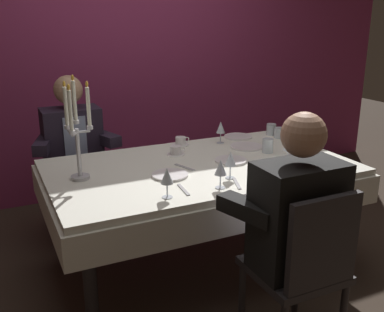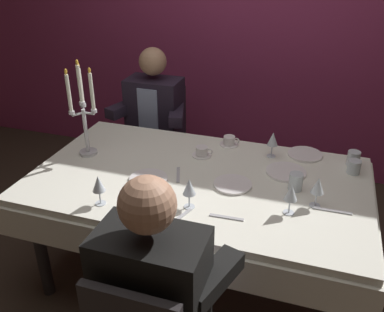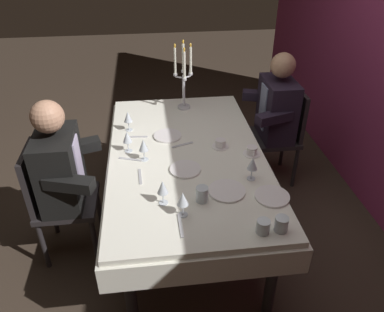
{
  "view_description": "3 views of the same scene",
  "coord_description": "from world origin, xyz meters",
  "px_view_note": "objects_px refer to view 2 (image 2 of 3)",
  "views": [
    {
      "loc": [
        -1.2,
        -2.43,
        1.65
      ],
      "look_at": [
        -0.05,
        0.02,
        0.8
      ],
      "focal_mm": 41.9,
      "sensor_mm": 36.0,
      "label": 1
    },
    {
      "loc": [
        0.61,
        -1.97,
        1.95
      ],
      "look_at": [
        -0.04,
        0.02,
        0.86
      ],
      "focal_mm": 38.97,
      "sensor_mm": 36.0,
      "label": 2
    },
    {
      "loc": [
        2.29,
        -0.24,
        2.21
      ],
      "look_at": [
        0.11,
        0.03,
        0.79
      ],
      "focal_mm": 35.35,
      "sensor_mm": 36.0,
      "label": 3
    }
  ],
  "objects_px": {
    "seated_diner_0": "(155,111)",
    "dining_table": "(198,194)",
    "wine_glass_3": "(318,187)",
    "dinner_plate_2": "(148,179)",
    "wine_glass_5": "(157,195)",
    "dinner_plate_3": "(305,154)",
    "wine_glass_4": "(273,139)",
    "dinner_plate_1": "(233,184)",
    "coffee_cup_1": "(202,152)",
    "dinner_plate_0": "(286,172)",
    "water_tumbler_0": "(296,182)",
    "water_tumbler_1": "(354,167)",
    "wine_glass_0": "(189,187)",
    "seated_diner_1": "(152,291)",
    "coffee_cup_0": "(229,141)",
    "water_tumbler_2": "(353,158)",
    "candelabra": "(84,114)",
    "wine_glass_1": "(291,193)",
    "wine_glass_2": "(99,185)"
  },
  "relations": [
    {
      "from": "dining_table",
      "to": "dinner_plate_2",
      "type": "xyz_separation_m",
      "value": [
        -0.26,
        -0.12,
        0.13
      ]
    },
    {
      "from": "dinner_plate_2",
      "to": "water_tumbler_1",
      "type": "xyz_separation_m",
      "value": [
        1.1,
        0.44,
        0.03
      ]
    },
    {
      "from": "dinner_plate_3",
      "to": "coffee_cup_0",
      "type": "relative_size",
      "value": 1.63
    },
    {
      "from": "water_tumbler_1",
      "to": "dinner_plate_2",
      "type": "bearing_deg",
      "value": -158.1
    },
    {
      "from": "dinner_plate_1",
      "to": "water_tumbler_2",
      "type": "bearing_deg",
      "value": 35.86
    },
    {
      "from": "wine_glass_1",
      "to": "seated_diner_0",
      "type": "bearing_deg",
      "value": 137.14
    },
    {
      "from": "seated_diner_1",
      "to": "dinner_plate_0",
      "type": "bearing_deg",
      "value": 70.47
    },
    {
      "from": "dinner_plate_0",
      "to": "coffee_cup_1",
      "type": "xyz_separation_m",
      "value": [
        -0.53,
        0.06,
        0.02
      ]
    },
    {
      "from": "candelabra",
      "to": "dinner_plate_3",
      "type": "relative_size",
      "value": 2.81
    },
    {
      "from": "dinner_plate_1",
      "to": "water_tumbler_0",
      "type": "height_order",
      "value": "water_tumbler_0"
    },
    {
      "from": "wine_glass_4",
      "to": "wine_glass_3",
      "type": "bearing_deg",
      "value": -58.37
    },
    {
      "from": "wine_glass_5",
      "to": "water_tumbler_0",
      "type": "height_order",
      "value": "wine_glass_5"
    },
    {
      "from": "seated_diner_1",
      "to": "candelabra",
      "type": "bearing_deg",
      "value": 131.47
    },
    {
      "from": "wine_glass_4",
      "to": "water_tumbler_0",
      "type": "bearing_deg",
      "value": -62.76
    },
    {
      "from": "seated_diner_0",
      "to": "dining_table",
      "type": "bearing_deg",
      "value": -54.34
    },
    {
      "from": "wine_glass_3",
      "to": "wine_glass_4",
      "type": "height_order",
      "value": "same"
    },
    {
      "from": "water_tumbler_0",
      "to": "water_tumbler_1",
      "type": "xyz_separation_m",
      "value": [
        0.3,
        0.29,
        -0.01
      ]
    },
    {
      "from": "dinner_plate_2",
      "to": "seated_diner_1",
      "type": "xyz_separation_m",
      "value": [
        0.34,
        -0.77,
        -0.01
      ]
    },
    {
      "from": "wine_glass_4",
      "to": "water_tumbler_1",
      "type": "height_order",
      "value": "wine_glass_4"
    },
    {
      "from": "dinner_plate_0",
      "to": "water_tumbler_1",
      "type": "bearing_deg",
      "value": 18.31
    },
    {
      "from": "dinner_plate_0",
      "to": "seated_diner_0",
      "type": "bearing_deg",
      "value": 148.27
    },
    {
      "from": "wine_glass_5",
      "to": "water_tumbler_0",
      "type": "xyz_separation_m",
      "value": [
        0.62,
        0.45,
        -0.07
      ]
    },
    {
      "from": "water_tumbler_1",
      "to": "dinner_plate_0",
      "type": "bearing_deg",
      "value": -161.69
    },
    {
      "from": "dinner_plate_2",
      "to": "water_tumbler_1",
      "type": "relative_size",
      "value": 2.68
    },
    {
      "from": "wine_glass_1",
      "to": "coffee_cup_0",
      "type": "distance_m",
      "value": 0.81
    },
    {
      "from": "dining_table",
      "to": "seated_diner_0",
      "type": "bearing_deg",
      "value": 125.66
    },
    {
      "from": "dinner_plate_3",
      "to": "wine_glass_4",
      "type": "distance_m",
      "value": 0.24
    },
    {
      "from": "dinner_plate_0",
      "to": "water_tumbler_0",
      "type": "xyz_separation_m",
      "value": [
        0.07,
        -0.17,
        0.04
      ]
    },
    {
      "from": "candelabra",
      "to": "wine_glass_2",
      "type": "height_order",
      "value": "candelabra"
    },
    {
      "from": "dinner_plate_1",
      "to": "coffee_cup_1",
      "type": "bearing_deg",
      "value": 132.44
    },
    {
      "from": "dinner_plate_0",
      "to": "dinner_plate_3",
      "type": "xyz_separation_m",
      "value": [
        0.09,
        0.26,
        0.0
      ]
    },
    {
      "from": "seated_diner_0",
      "to": "water_tumbler_2",
      "type": "bearing_deg",
      "value": -17.34
    },
    {
      "from": "seated_diner_0",
      "to": "coffee_cup_1",
      "type": "bearing_deg",
      "value": -47.27
    },
    {
      "from": "wine_glass_5",
      "to": "seated_diner_0",
      "type": "xyz_separation_m",
      "value": [
        -0.56,
        1.3,
        -0.12
      ]
    },
    {
      "from": "wine_glass_5",
      "to": "seated_diner_0",
      "type": "distance_m",
      "value": 1.42
    },
    {
      "from": "dinner_plate_1",
      "to": "wine_glass_4",
      "type": "relative_size",
      "value": 1.29
    },
    {
      "from": "dinner_plate_2",
      "to": "wine_glass_5",
      "type": "relative_size",
      "value": 1.32
    },
    {
      "from": "dinner_plate_0",
      "to": "dinner_plate_2",
      "type": "xyz_separation_m",
      "value": [
        -0.73,
        -0.32,
        0.0
      ]
    },
    {
      "from": "dining_table",
      "to": "wine_glass_3",
      "type": "xyz_separation_m",
      "value": [
        0.65,
        -0.09,
        0.23
      ]
    },
    {
      "from": "water_tumbler_0",
      "to": "coffee_cup_0",
      "type": "height_order",
      "value": "water_tumbler_0"
    },
    {
      "from": "wine_glass_0",
      "to": "seated_diner_0",
      "type": "xyz_separation_m",
      "value": [
        -0.68,
        1.19,
        -0.12
      ]
    },
    {
      "from": "wine_glass_5",
      "to": "seated_diner_0",
      "type": "height_order",
      "value": "seated_diner_0"
    },
    {
      "from": "wine_glass_0",
      "to": "wine_glass_5",
      "type": "height_order",
      "value": "same"
    },
    {
      "from": "wine_glass_4",
      "to": "water_tumbler_2",
      "type": "relative_size",
      "value": 1.84
    },
    {
      "from": "dinner_plate_1",
      "to": "dinner_plate_2",
      "type": "relative_size",
      "value": 0.98
    },
    {
      "from": "dinner_plate_2",
      "to": "wine_glass_5",
      "type": "xyz_separation_m",
      "value": [
        0.18,
        -0.3,
        0.11
      ]
    },
    {
      "from": "dinner_plate_3",
      "to": "wine_glass_5",
      "type": "xyz_separation_m",
      "value": [
        -0.64,
        -0.88,
        0.11
      ]
    },
    {
      "from": "wine_glass_3",
      "to": "seated_diner_1",
      "type": "bearing_deg",
      "value": -125.52
    },
    {
      "from": "wine_glass_1",
      "to": "wine_glass_5",
      "type": "xyz_separation_m",
      "value": [
        -0.61,
        -0.22,
        0.0
      ]
    },
    {
      "from": "wine_glass_0",
      "to": "coffee_cup_0",
      "type": "xyz_separation_m",
      "value": [
        0.02,
        0.77,
        -0.09
      ]
    }
  ]
}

